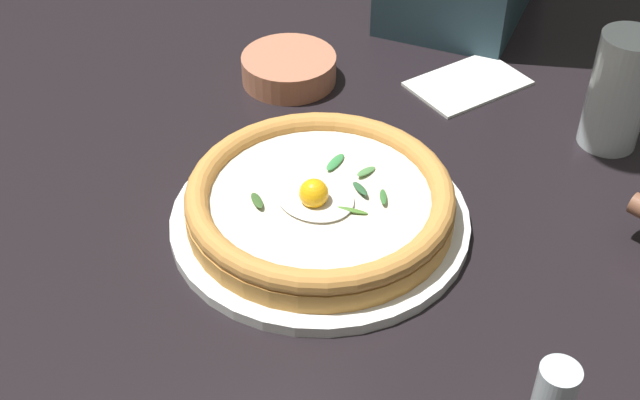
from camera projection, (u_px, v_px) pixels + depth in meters
name	position (u px, v px, depth m)	size (l,w,h in m)	color
ground_plane	(333.00, 250.00, 0.85)	(2.40, 2.40, 0.03)	black
pizza_plate	(320.00, 220.00, 0.85)	(0.30, 0.30, 0.01)	white
pizza	(320.00, 200.00, 0.83)	(0.27, 0.27, 0.05)	gold
side_bowl	(289.00, 68.00, 1.05)	(0.12, 0.12, 0.03)	#BC7254
drinking_glass	(617.00, 98.00, 0.93)	(0.07, 0.07, 0.14)	silver
folded_napkin	(468.00, 82.00, 1.05)	(0.14, 0.09, 0.01)	white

